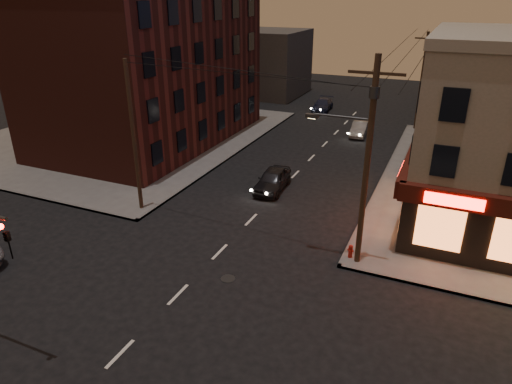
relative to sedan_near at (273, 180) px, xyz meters
The scene contains 13 objects.
ground 12.73m from the sedan_near, 87.75° to the right, with size 120.00×120.00×0.00m, color black.
sidewalk_nw 18.61m from the sedan_near, 160.20° to the left, with size 24.00×28.00×0.15m, color #514F4C.
brick_apartment 16.45m from the sedan_near, 155.78° to the left, with size 12.00×20.00×13.00m, color #461B16.
bg_building_ne_a 29.29m from the sedan_near, 60.18° to the left, with size 10.00×12.00×7.00m, color #3F3D3A.
bg_building_nw 32.02m from the sedan_near, 113.10° to the left, with size 9.00×10.00×8.00m, color #3F3D3A.
bg_building_ne_b 41.30m from the sedan_near, 72.36° to the left, with size 8.00×8.00×6.00m, color #3F3D3A.
utility_pole_main 11.16m from the sedan_near, 43.85° to the right, with size 4.20×0.44×10.00m.
utility_pole_far 21.00m from the sedan_near, 69.28° to the left, with size 0.26×0.26×9.00m, color #382619.
utility_pole_west 9.67m from the sedan_near, 135.45° to the right, with size 0.24×0.24×9.00m, color #382619.
sedan_near is the anchor object (origin of this frame).
sedan_mid 15.41m from the sedan_near, 79.85° to the left, with size 1.35×3.87×1.28m, color slate.
sedan_far 23.42m from the sedan_near, 97.80° to the left, with size 1.83×4.51×1.31m, color #1B1F36.
fire_hydrant 9.62m from the sedan_near, 44.15° to the right, with size 0.32×0.32×0.71m.
Camera 1 is at (9.99, -14.03, 12.50)m, focal length 32.00 mm.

